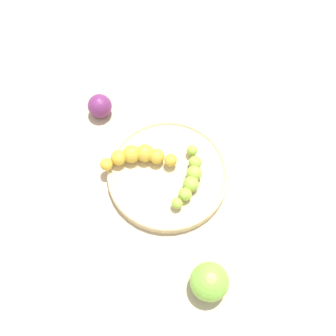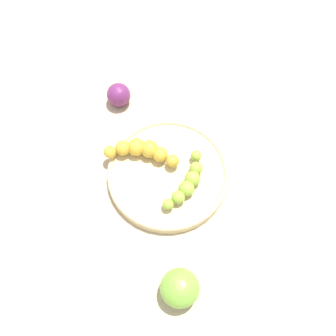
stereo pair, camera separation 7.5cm
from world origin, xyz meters
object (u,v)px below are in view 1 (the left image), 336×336
plum_purple (100,106)px  apple_green (209,282)px  banana_green (191,178)px  fruit_bowl (168,174)px  banana_spotted (138,156)px

plum_purple → apple_green: size_ratio=0.76×
banana_green → apple_green: size_ratio=1.74×
fruit_bowl → apple_green: apple_green is taller
fruit_bowl → apple_green: (0.21, -0.09, 0.02)m
fruit_bowl → apple_green: bearing=-22.2°
banana_spotted → banana_green: bearing=-118.6°
fruit_bowl → plum_purple: bearing=-176.9°
fruit_bowl → banana_green: 0.05m
plum_purple → fruit_bowl: bearing=3.1°
fruit_bowl → banana_spotted: (-0.06, -0.03, 0.03)m
fruit_bowl → banana_spotted: size_ratio=1.92×
banana_green → banana_spotted: banana_spotted is taller
fruit_bowl → banana_green: banana_green is taller
plum_purple → apple_green: (0.42, -0.07, 0.01)m
banana_green → plum_purple: (-0.26, -0.03, -0.01)m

